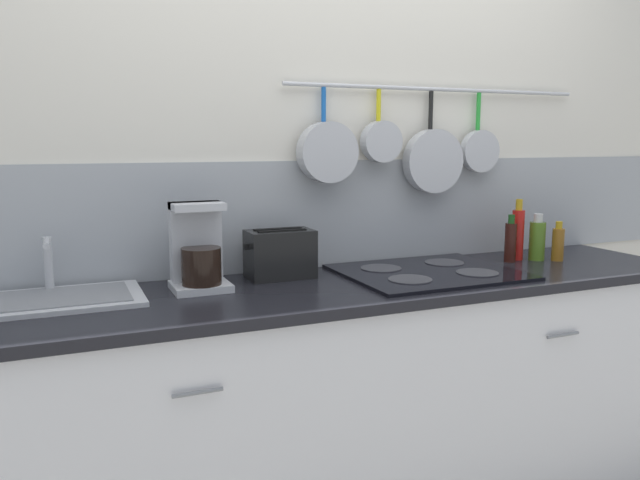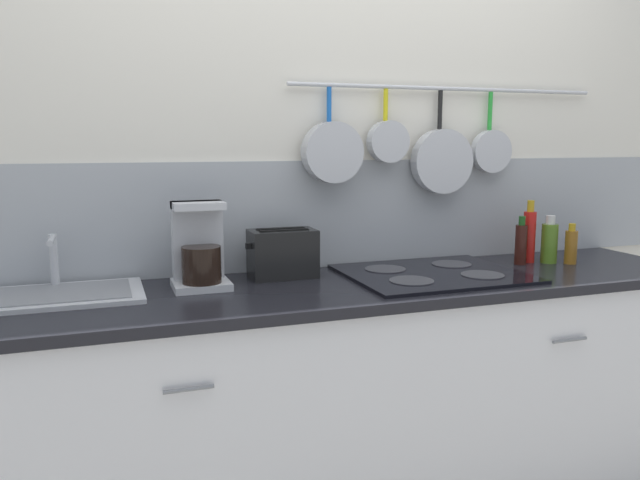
% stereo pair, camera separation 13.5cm
% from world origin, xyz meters
% --- Properties ---
extents(wall_back, '(7.20, 0.16, 2.60)m').
position_xyz_m(wall_back, '(0.00, 0.34, 1.27)').
color(wall_back, silver).
rests_on(wall_back, ground_plane).
extents(cabinet_base, '(2.60, 0.57, 0.87)m').
position_xyz_m(cabinet_base, '(0.00, -0.00, 0.43)').
color(cabinet_base, silver).
rests_on(cabinet_base, ground_plane).
extents(countertop, '(2.64, 0.60, 0.03)m').
position_xyz_m(countertop, '(0.00, 0.00, 0.89)').
color(countertop, black).
rests_on(countertop, cabinet_base).
extents(sink_basin, '(0.54, 0.33, 0.19)m').
position_xyz_m(sink_basin, '(-1.01, 0.12, 0.92)').
color(sink_basin, '#B7BABF').
rests_on(sink_basin, countertop).
extents(coffee_maker, '(0.19, 0.17, 0.29)m').
position_xyz_m(coffee_maker, '(-0.55, 0.12, 1.02)').
color(coffee_maker, '#B7BABF').
rests_on(coffee_maker, countertop).
extents(toaster, '(0.25, 0.14, 0.18)m').
position_xyz_m(toaster, '(-0.24, 0.17, 0.99)').
color(toaster, black).
rests_on(toaster, countertop).
extents(cooktop, '(0.63, 0.52, 0.01)m').
position_xyz_m(cooktop, '(0.28, 0.02, 0.91)').
color(cooktop, black).
rests_on(cooktop, countertop).
extents(bottle_hot_sauce, '(0.05, 0.05, 0.19)m').
position_xyz_m(bottle_hot_sauce, '(0.72, 0.09, 0.99)').
color(bottle_hot_sauce, '#33140F').
rests_on(bottle_hot_sauce, countertop).
extents(bottle_vinegar, '(0.05, 0.05, 0.25)m').
position_xyz_m(bottle_vinegar, '(0.78, 0.12, 1.01)').
color(bottle_vinegar, red).
rests_on(bottle_vinegar, countertop).
extents(bottle_sesame_oil, '(0.07, 0.07, 0.19)m').
position_xyz_m(bottle_sesame_oil, '(0.85, 0.08, 0.99)').
color(bottle_sesame_oil, '#4C721E').
rests_on(bottle_sesame_oil, countertop).
extents(bottle_cooking_wine, '(0.05, 0.05, 0.16)m').
position_xyz_m(bottle_cooking_wine, '(0.92, 0.03, 0.97)').
color(bottle_cooking_wine, '#8C5919').
rests_on(bottle_cooking_wine, countertop).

